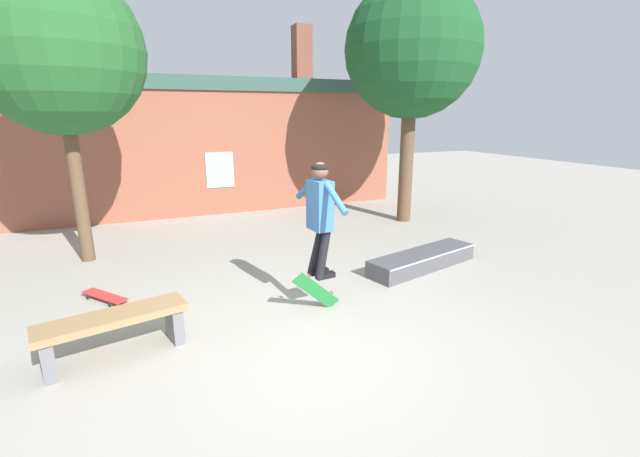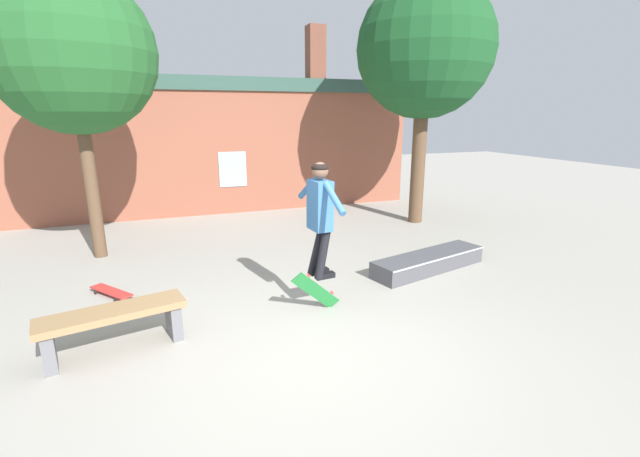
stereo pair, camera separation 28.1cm
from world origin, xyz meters
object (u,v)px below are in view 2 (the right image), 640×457
tree_left (73,53)px  skater (320,210)px  skateboard_flipping (316,291)px  skateboard_resting (111,291)px  park_bench (114,321)px  skate_ledge (429,262)px  tree_right (425,50)px

tree_left → skater: size_ratio=3.23×
skateboard_flipping → skateboard_resting: bearing=137.8°
skateboard_resting → tree_left: bearing=152.6°
skateboard_flipping → skateboard_resting: (-2.60, 1.53, -0.23)m
park_bench → skater: size_ratio=1.03×
park_bench → skate_ledge: bearing=-0.5°
skate_ledge → skateboard_resting: bearing=157.9°
tree_left → skater: tree_left is taller
skateboard_resting → park_bench: bearing=-30.3°
skate_ledge → tree_right: bearing=47.2°
tree_right → skate_ledge: size_ratio=2.42×
tree_left → skate_ledge: 6.82m
tree_right → skateboard_flipping: 6.55m
tree_right → skateboard_resting: bearing=-161.0°
tree_right → skater: tree_right is taller
tree_right → tree_left: 6.90m
skate_ledge → skater: (-2.24, -0.77, 1.23)m
tree_left → park_bench: size_ratio=3.13×
skate_ledge → skater: skater is taller
park_bench → tree_right: bearing=19.6°
park_bench → skateboard_resting: size_ratio=2.09×
skater → tree_left: bearing=124.9°
tree_right → skater: bearing=-136.1°
tree_left → skater: bearing=-49.1°
skater → skateboard_flipping: size_ratio=2.15×
skate_ledge → skater: size_ratio=1.49×
tree_right → skater: size_ratio=3.62×
tree_left → skateboard_flipping: tree_left is taller
tree_right → skate_ledge: tree_right is taller
skateboard_flipping → skateboard_resting: size_ratio=0.94×
skate_ledge → skateboard_resting: size_ratio=3.03×
skater → skateboard_flipping: skater is taller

